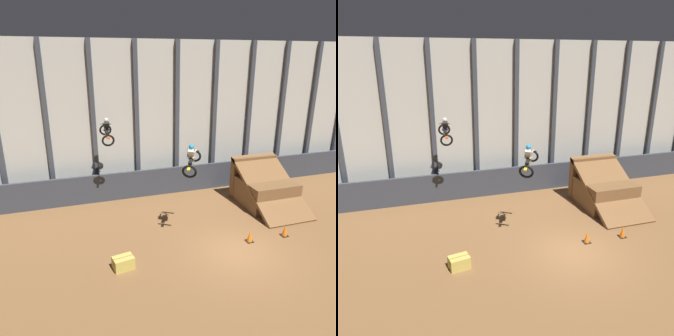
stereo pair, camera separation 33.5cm
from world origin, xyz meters
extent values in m
plane|color=brown|center=(0.00, 0.00, 0.00)|extent=(60.00, 60.00, 0.00)
cube|color=beige|center=(0.00, 9.11, 4.98)|extent=(32.00, 0.12, 9.96)
cube|color=#3D424C|center=(-8.29, 8.91, 4.98)|extent=(0.28, 0.28, 9.96)
cube|color=#3D424C|center=(-5.53, 8.91, 4.98)|extent=(0.28, 0.28, 9.96)
cube|color=#3D424C|center=(-2.76, 8.91, 4.98)|extent=(0.28, 0.28, 9.96)
cube|color=#3D424C|center=(0.00, 8.91, 4.98)|extent=(0.28, 0.28, 9.96)
cube|color=#3D424C|center=(2.76, 8.91, 4.98)|extent=(0.28, 0.28, 9.96)
cube|color=#3D424C|center=(5.53, 8.91, 4.98)|extent=(0.28, 0.28, 9.96)
cube|color=#3D424C|center=(8.29, 8.91, 4.98)|extent=(0.28, 0.28, 9.96)
cube|color=#3D424C|center=(11.05, 8.91, 4.98)|extent=(0.28, 0.28, 9.96)
cube|color=#383D47|center=(0.00, 7.91, 0.92)|extent=(31.36, 0.20, 1.84)
cube|color=brown|center=(4.37, 4.54, 0.81)|extent=(3.07, 3.29, 1.63)
cube|color=brown|center=(4.37, 5.94, 1.36)|extent=(3.13, 0.50, 2.71)
cube|color=brown|center=(4.37, 3.84, 1.36)|extent=(3.13, 4.79, 2.89)
torus|color=black|center=(-4.96, 7.70, 4.73)|extent=(0.74, 0.30, 0.74)
torus|color=black|center=(-5.01, 6.34, 4.40)|extent=(0.74, 0.30, 0.74)
cube|color=#B7B7BC|center=(-4.99, 6.94, 4.67)|extent=(0.20, 0.58, 0.40)
cube|color=#E54C19|center=(-4.98, 7.06, 4.90)|extent=(0.21, 0.49, 0.34)
cube|color=black|center=(-5.00, 6.67, 4.83)|extent=(0.18, 0.58, 0.25)
cube|color=#E54C19|center=(-5.01, 6.18, 4.62)|extent=(0.15, 0.37, 0.14)
cylinder|color=#B7B7BC|center=(-4.97, 7.47, 4.92)|extent=(0.06, 0.14, 0.55)
cylinder|color=black|center=(-4.97, 7.37, 5.14)|extent=(0.65, 0.21, 0.04)
cube|color=black|center=(-4.99, 6.80, 5.15)|extent=(0.29, 0.43, 0.52)
sphere|color=silver|center=(-4.99, 6.82, 5.48)|extent=(0.27, 0.32, 0.31)
cylinder|color=black|center=(-5.11, 6.92, 4.91)|extent=(0.12, 0.43, 0.25)
cylinder|color=black|center=(-4.87, 6.91, 4.91)|extent=(0.12, 0.43, 0.25)
cylinder|color=black|center=(-5.15, 7.03, 5.22)|extent=(0.10, 0.53, 0.14)
cylinder|color=black|center=(-4.83, 7.02, 5.22)|extent=(0.10, 0.53, 0.14)
torus|color=black|center=(-1.11, 2.99, 4.09)|extent=(0.79, 0.65, 0.73)
torus|color=black|center=(-1.81, 1.84, 3.69)|extent=(0.79, 0.65, 0.73)
cube|color=#B7B7BC|center=(-1.51, 2.35, 3.99)|extent=(0.46, 0.59, 0.42)
cube|color=yellow|center=(-1.45, 2.44, 4.23)|extent=(0.43, 0.52, 0.36)
cube|color=black|center=(-1.65, 2.10, 4.14)|extent=(0.43, 0.57, 0.28)
cube|color=yellow|center=(-1.90, 1.70, 3.91)|extent=(0.31, 0.38, 0.16)
cylinder|color=#B7B7BC|center=(-1.24, 2.78, 4.27)|extent=(0.10, 0.12, 0.55)
cylinder|color=black|center=(-1.30, 2.69, 4.49)|extent=(0.47, 0.51, 0.04)
cube|color=silver|center=(-1.60, 2.20, 4.46)|extent=(0.46, 0.51, 0.51)
sphere|color=#2393CC|center=(-1.59, 2.20, 4.80)|extent=(0.39, 0.41, 0.32)
cylinder|color=silver|center=(-1.63, 2.37, 4.23)|extent=(0.32, 0.43, 0.24)
cylinder|color=silver|center=(-1.43, 2.25, 4.23)|extent=(0.32, 0.43, 0.24)
cylinder|color=silver|center=(-1.62, 2.47, 4.55)|extent=(0.34, 0.49, 0.11)
cylinder|color=silver|center=(-1.34, 2.31, 4.55)|extent=(0.34, 0.49, 0.11)
cube|color=black|center=(3.13, 0.64, 0.01)|extent=(0.36, 0.36, 0.03)
cone|color=orange|center=(3.13, 0.64, 0.31)|extent=(0.28, 0.28, 0.55)
cube|color=black|center=(1.09, 0.70, 0.01)|extent=(0.36, 0.36, 0.03)
cone|color=orange|center=(1.09, 0.70, 0.31)|extent=(0.28, 0.28, 0.55)
cube|color=#CCB751|center=(-5.40, 0.45, 0.28)|extent=(0.99, 0.74, 0.56)
cube|color=#996623|center=(-5.40, 0.45, 0.28)|extent=(0.90, 0.19, 0.57)
camera|label=1|loc=(-7.29, -11.87, 8.89)|focal=35.00mm
camera|label=2|loc=(-6.97, -11.97, 8.89)|focal=35.00mm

